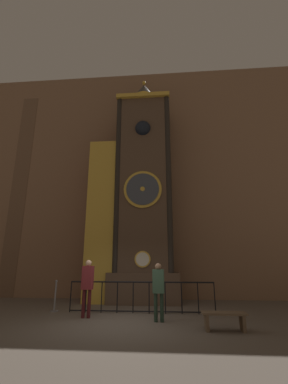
% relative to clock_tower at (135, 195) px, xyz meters
% --- Properties ---
extents(ground_plane, '(28.00, 28.00, 0.00)m').
position_rel_clock_tower_xyz_m(ground_plane, '(0.03, -3.87, -4.75)').
color(ground_plane, brown).
extents(cathedral_back_wall, '(24.00, 0.32, 12.58)m').
position_rel_clock_tower_xyz_m(cathedral_back_wall, '(-0.06, 1.34, 1.53)').
color(cathedral_back_wall, '#846047').
rests_on(cathedral_back_wall, ground_plane).
extents(clock_tower, '(4.13, 1.82, 11.16)m').
position_rel_clock_tower_xyz_m(clock_tower, '(0.00, 0.00, 0.00)').
color(clock_tower, brown).
rests_on(clock_tower, ground_plane).
extents(railing_fence, '(5.04, 0.05, 1.03)m').
position_rel_clock_tower_xyz_m(railing_fence, '(0.53, -2.30, -4.18)').
color(railing_fence, black).
rests_on(railing_fence, ground_plane).
extents(visitor_near, '(0.35, 0.24, 1.75)m').
position_rel_clock_tower_xyz_m(visitor_near, '(-1.12, -3.21, -3.71)').
color(visitor_near, '#461518').
rests_on(visitor_near, ground_plane).
extents(visitor_far, '(0.35, 0.24, 1.65)m').
position_rel_clock_tower_xyz_m(visitor_far, '(1.17, -3.58, -3.77)').
color(visitor_far, '#213427').
rests_on(visitor_far, ground_plane).
extents(stanchion_post, '(0.28, 0.28, 1.05)m').
position_rel_clock_tower_xyz_m(stanchion_post, '(-2.58, -2.20, -4.41)').
color(stanchion_post, gray).
rests_on(stanchion_post, ground_plane).
extents(visitor_bench, '(1.12, 0.40, 0.44)m').
position_rel_clock_tower_xyz_m(visitor_bench, '(2.86, -4.47, -4.45)').
color(visitor_bench, brown).
rests_on(visitor_bench, ground_plane).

